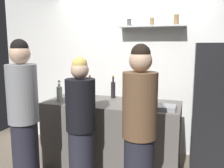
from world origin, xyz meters
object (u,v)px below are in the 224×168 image
wine_bottle_green_glass (71,92)px  baking_pan (161,107)px  wine_bottle_pale_glass (59,93)px  person_brown_jacket (139,132)px  utensil_holder (80,93)px  water_bottle_plastic (69,88)px  refrigerator (217,108)px  person_blonde (81,127)px  person_grey_hoodie (24,118)px  wine_bottle_dark_glass (113,89)px  wine_bottle_amber_glass (90,88)px

wine_bottle_green_glass → baking_pan: bearing=-5.5°
wine_bottle_pale_glass → person_brown_jacket: bearing=-26.4°
wine_bottle_pale_glass → utensil_holder: bearing=67.8°
water_bottle_plastic → person_brown_jacket: size_ratio=0.14×
person_brown_jacket → refrigerator: bearing=-43.9°
utensil_holder → person_brown_jacket: person_brown_jacket is taller
water_bottle_plastic → utensil_holder: bearing=-20.2°
person_blonde → person_grey_hoodie: person_grey_hoodie is taller
person_brown_jacket → person_grey_hoodie: (-1.33, -0.04, 0.03)m
wine_bottle_green_glass → person_grey_hoodie: person_grey_hoodie is taller
refrigerator → wine_bottle_green_glass: (-1.95, -0.42, 0.18)m
wine_bottle_pale_glass → water_bottle_plastic: bearing=102.2°
wine_bottle_pale_glass → person_blonde: (0.54, -0.45, -0.28)m
utensil_holder → wine_bottle_green_glass: (-0.03, -0.21, 0.05)m
utensil_holder → wine_bottle_dark_glass: bearing=10.4°
refrigerator → person_blonde: size_ratio=1.10×
person_grey_hoodie → water_bottle_plastic: bearing=-6.1°
baking_pan → wine_bottle_amber_glass: wine_bottle_amber_glass is taller
refrigerator → wine_bottle_green_glass: size_ratio=5.92×
baking_pan → wine_bottle_green_glass: bearing=174.5°
wine_bottle_amber_glass → person_blonde: bearing=-73.0°
utensil_holder → wine_bottle_amber_glass: 0.17m
refrigerator → utensil_holder: 1.94m
person_brown_jacket → water_bottle_plastic: bearing=42.8°
person_blonde → water_bottle_plastic: bearing=177.8°
wine_bottle_pale_glass → wine_bottle_amber_glass: 0.53m
wine_bottle_amber_glass → person_blonde: (0.28, -0.91, -0.29)m
wine_bottle_green_glass → water_bottle_plastic: 0.36m
person_grey_hoodie → person_brown_jacket: bearing=-95.0°
refrigerator → wine_bottle_pale_glass: bearing=-165.0°
baking_pan → water_bottle_plastic: water_bottle_plastic is taller
wine_bottle_dark_glass → water_bottle_plastic: 0.73m
utensil_holder → person_grey_hoodie: bearing=-102.6°
utensil_holder → wine_bottle_dark_glass: 0.51m
person_grey_hoodie → wine_bottle_dark_glass: bearing=-39.9°
utensil_holder → wine_bottle_amber_glass: wine_bottle_amber_glass is taller
wine_bottle_green_glass → person_blonde: person_blonde is taller
wine_bottle_dark_glass → water_bottle_plastic: wine_bottle_dark_glass is taller
refrigerator → person_grey_hoodie: bearing=-150.6°
person_grey_hoodie → person_blonde: bearing=-78.2°
utensil_holder → wine_bottle_pale_glass: (-0.14, -0.34, 0.05)m
person_brown_jacket → utensil_holder: bearing=39.8°
wine_bottle_amber_glass → wine_bottle_dark_glass: bearing=-3.3°
wine_bottle_green_glass → person_grey_hoodie: 0.83m
wine_bottle_amber_glass → water_bottle_plastic: 0.35m
person_blonde → wine_bottle_amber_glass: bearing=159.3°
refrigerator → wine_bottle_green_glass: bearing=-167.8°
wine_bottle_green_glass → wine_bottle_dark_glass: 0.60m
baking_pan → person_blonde: size_ratio=0.22×
wine_bottle_green_glass → wine_bottle_amber_glass: (0.14, 0.32, 0.01)m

